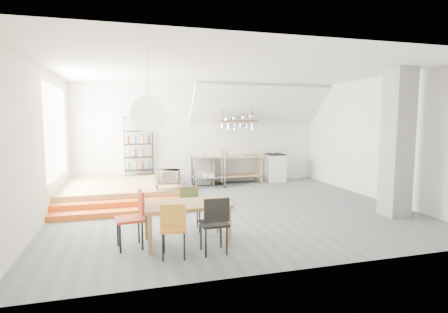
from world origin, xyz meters
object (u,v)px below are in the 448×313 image
object	(u,v)px
stove	(275,167)
rolling_cart	(209,167)
mini_fridge	(201,170)
dining_table	(187,207)

from	to	relation	value
stove	rolling_cart	world-z (taller)	stove
stove	rolling_cart	distance (m)	2.46
rolling_cart	mini_fridge	xyz separation A→B (m)	(-0.14, 0.50, -0.16)
rolling_cart	mini_fridge	world-z (taller)	rolling_cart
stove	mini_fridge	distance (m)	2.56
dining_table	rolling_cart	world-z (taller)	rolling_cart
mini_fridge	rolling_cart	bearing A→B (deg)	-73.88
mini_fridge	stove	bearing A→B (deg)	-0.98
stove	dining_table	world-z (taller)	stove
dining_table	mini_fridge	world-z (taller)	mini_fridge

